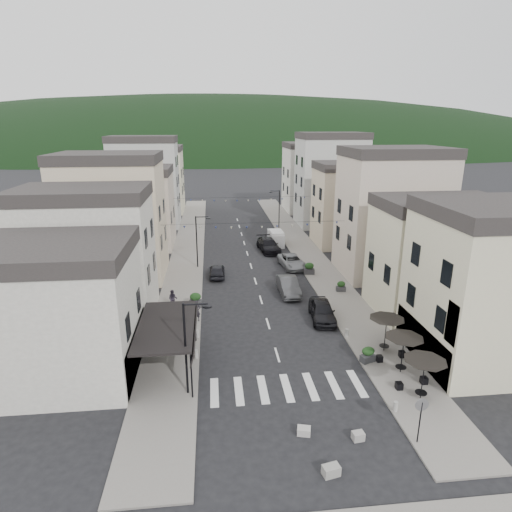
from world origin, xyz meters
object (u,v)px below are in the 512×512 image
at_px(parked_car_c, 292,261).
at_px(parked_car_e, 217,271).
at_px(parked_car_a, 322,311).
at_px(parked_car_d, 268,245).
at_px(parked_car_b, 288,286).
at_px(delivery_van, 276,238).
at_px(pedestrian_a, 197,311).
at_px(pedestrian_b, 173,299).

xyz_separation_m(parked_car_c, parked_car_e, (-8.55, -2.29, -0.02)).
height_order(parked_car_a, parked_car_e, parked_car_a).
xyz_separation_m(parked_car_a, parked_car_d, (-1.80, 20.46, -0.00)).
distance_m(parked_car_b, parked_car_e, 8.75).
xyz_separation_m(parked_car_b, delivery_van, (1.40, 17.44, 0.20)).
height_order(parked_car_b, parked_car_e, parked_car_b).
bearing_deg(parked_car_e, parked_car_b, 141.90).
bearing_deg(parked_car_a, parked_car_d, 100.21).
bearing_deg(pedestrian_a, parked_car_d, 78.38).
relative_size(parked_car_a, parked_car_c, 0.93).
distance_m(parked_car_a, pedestrian_b, 13.05).
xyz_separation_m(pedestrian_a, pedestrian_b, (-2.17, 2.87, -0.05)).
height_order(parked_car_b, delivery_van, delivery_van).
height_order(parked_car_d, delivery_van, delivery_van).
xyz_separation_m(delivery_van, pedestrian_a, (-10.00, -22.68, -0.00)).
distance_m(parked_car_a, parked_car_d, 20.53).
bearing_deg(parked_car_e, parked_car_a, 128.17).
distance_m(parked_car_c, pedestrian_b, 16.21).
relative_size(parked_car_a, parked_car_b, 0.98).
distance_m(parked_car_c, pedestrian_a, 16.73).
relative_size(parked_car_c, parked_car_d, 0.91).
distance_m(parked_car_c, parked_car_d, 6.95).
bearing_deg(parked_car_c, pedestrian_b, -147.76).
relative_size(parked_car_b, pedestrian_b, 2.95).
distance_m(parked_car_e, pedestrian_b, 8.91).
height_order(parked_car_c, delivery_van, delivery_van).
xyz_separation_m(parked_car_a, pedestrian_b, (-12.57, 3.51, 0.13)).
distance_m(parked_car_e, delivery_van, 14.40).
relative_size(parked_car_d, pedestrian_b, 3.38).
bearing_deg(pedestrian_b, delivery_van, 61.98).
height_order(parked_car_a, parked_car_c, parked_car_a).
height_order(parked_car_d, pedestrian_b, pedestrian_b).
bearing_deg(parked_car_d, parked_car_a, -91.84).
height_order(parked_car_c, pedestrian_b, pedestrian_b).
xyz_separation_m(parked_car_e, pedestrian_a, (-1.85, -10.81, 0.31)).
height_order(parked_car_a, pedestrian_b, pedestrian_b).
bearing_deg(pedestrian_b, parked_car_e, 66.71).
bearing_deg(pedestrian_a, parked_car_a, 8.32).
bearing_deg(parked_car_d, delivery_van, 57.06).
bearing_deg(pedestrian_a, parked_car_e, 92.13).
bearing_deg(parked_car_d, pedestrian_a, -120.33).
height_order(parked_car_d, parked_car_e, parked_car_d).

